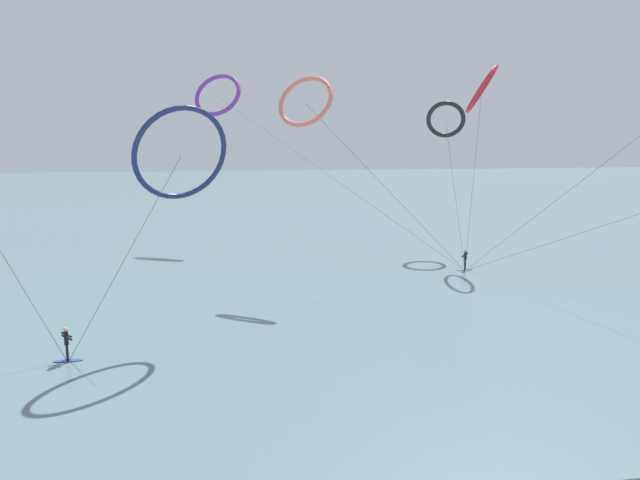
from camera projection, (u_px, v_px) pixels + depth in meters
name	position (u px, v px, depth m)	size (l,w,h in m)	color
sea_water	(242.00, 196.00, 113.71)	(400.00, 200.00, 0.08)	slate
surfer_cobalt	(67.00, 346.00, 27.67)	(1.40, 0.64, 1.70)	#2647B7
surfer_emerald	(465.00, 261.00, 47.53)	(1.40, 0.72, 1.70)	#199351
kite_violet	(218.00, 95.00, 59.53)	(22.58, 21.09, 17.67)	purple
kite_charcoal	(446.00, 120.00, 55.60)	(4.18, 11.64, 14.49)	black
kite_navy	(181.00, 154.00, 29.86)	(8.38, 4.92, 12.42)	navy
kite_coral	(306.00, 101.00, 41.13)	(16.07, 4.38, 15.32)	#EA7260
kite_crimson	(482.00, 89.00, 50.63)	(5.53, 7.83, 17.24)	red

